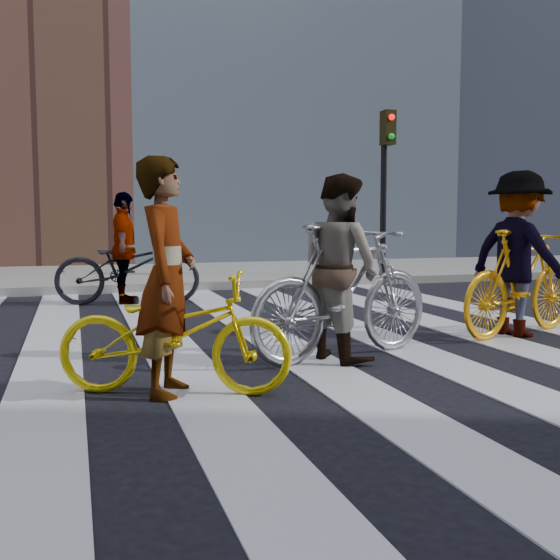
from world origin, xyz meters
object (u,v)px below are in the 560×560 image
rider_mid (340,268)px  rider_right (518,254)px  bike_yellow_right (521,283)px  bike_yellow_left (174,333)px  rider_left (167,277)px  bike_silver_mid (345,292)px  rider_rear (124,248)px  bike_dark_rear (128,267)px  traffic_signal (386,166)px

rider_mid → rider_right: bearing=-94.3°
bike_yellow_right → rider_mid: 2.41m
bike_yellow_left → rider_left: (-0.05, 0.00, 0.41)m
bike_silver_mid → bike_yellow_left: bearing=97.0°
rider_left → rider_rear: bearing=20.3°
rider_left → bike_silver_mid: bearing=-45.2°
bike_dark_rear → rider_left: (-0.13, -5.21, 0.30)m
rider_mid → rider_rear: bearing=2.0°
bike_yellow_left → rider_left: 0.41m
rider_mid → bike_yellow_left: bearing=97.7°
traffic_signal → rider_rear: traffic_signal is taller
bike_silver_mid → bike_yellow_right: (2.29, 0.52, -0.03)m
bike_dark_rear → rider_right: rider_right is taller
bike_silver_mid → traffic_signal: bearing=-46.5°
rider_left → rider_rear: (0.08, 5.21, -0.02)m
traffic_signal → rider_mid: traffic_signal is taller
traffic_signal → bike_silver_mid: 7.34m
traffic_signal → bike_silver_mid: (-3.51, -6.23, -1.67)m
rider_right → rider_rear: rider_right is taller
bike_yellow_left → rider_mid: size_ratio=1.02×
traffic_signal → rider_mid: bearing=-119.7°
bike_yellow_left → bike_silver_mid: bike_silver_mid is taller
bike_yellow_left → bike_dark_rear: size_ratio=0.81×
bike_dark_rear → rider_rear: size_ratio=1.27×
bike_silver_mid → rider_right: (2.24, 0.52, 0.28)m
traffic_signal → rider_left: (-5.19, -6.97, -1.43)m
rider_left → rider_mid: bearing=-44.6°
bike_silver_mid → bike_dark_rear: (-1.56, 4.48, -0.06)m
bike_dark_rear → rider_mid: 4.73m
rider_rear → rider_left: bearing=-175.0°
traffic_signal → bike_yellow_left: traffic_signal is taller
rider_mid → rider_rear: size_ratio=1.00×
traffic_signal → bike_yellow_right: size_ratio=1.73×
rider_right → traffic_signal: bearing=-31.2°
bike_dark_rear → rider_mid: rider_mid is taller
bike_silver_mid → bike_dark_rear: 4.74m
rider_mid → rider_right: size_ratio=0.94×
traffic_signal → bike_yellow_left: bearing=-126.4°
rider_mid → rider_rear: rider_mid is taller
bike_yellow_right → rider_right: size_ratio=1.08×
bike_silver_mid → rider_rear: size_ratio=1.22×
rider_right → rider_rear: size_ratio=1.07×
rider_right → rider_rear: (-3.84, 3.96, -0.06)m
rider_left → bike_yellow_left: bearing=-68.8°
bike_silver_mid → rider_left: rider_left is taller
rider_left → rider_rear: size_ratio=1.03×
rider_left → rider_mid: (1.64, 0.74, -0.02)m
rider_left → bike_yellow_right: bearing=-51.2°
rider_left → rider_right: (3.92, 1.26, 0.03)m
bike_yellow_left → rider_left: rider_left is taller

